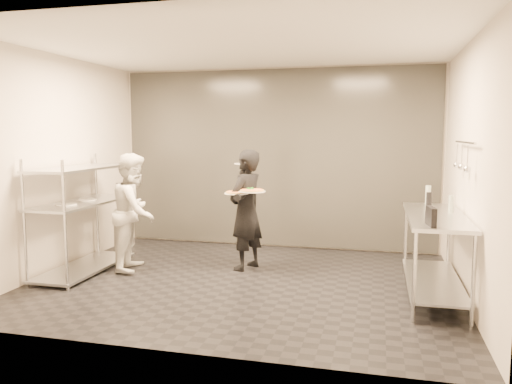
% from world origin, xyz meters
% --- Properties ---
extents(room_shell, '(5.00, 4.00, 2.80)m').
position_xyz_m(room_shell, '(0.00, 1.18, 1.40)').
color(room_shell, black).
rests_on(room_shell, ground).
extents(pass_rack, '(0.60, 1.60, 1.50)m').
position_xyz_m(pass_rack, '(-2.15, -0.00, 0.77)').
color(pass_rack, '#BABCC1').
rests_on(pass_rack, ground).
extents(prep_counter, '(0.60, 1.80, 0.92)m').
position_xyz_m(prep_counter, '(2.18, 0.00, 0.63)').
color(prep_counter, '#BABCC1').
rests_on(prep_counter, ground).
extents(utensil_rail, '(0.07, 1.20, 0.31)m').
position_xyz_m(utensil_rail, '(2.43, -0.00, 1.55)').
color(utensil_rail, '#BABCC1').
rests_on(utensil_rail, room_shell).
extents(waiter, '(0.57, 0.68, 1.59)m').
position_xyz_m(waiter, '(-0.11, 0.59, 0.79)').
color(waiter, black).
rests_on(waiter, ground).
extents(chef, '(0.72, 0.85, 1.53)m').
position_xyz_m(chef, '(-1.55, 0.25, 0.77)').
color(chef, silver).
rests_on(chef, ground).
extents(pizza_plate_near, '(0.31, 0.31, 0.05)m').
position_xyz_m(pizza_plate_near, '(-0.19, 0.42, 1.04)').
color(pizza_plate_near, silver).
rests_on(pizza_plate_near, waiter).
extents(pizza_plate_far, '(0.34, 0.34, 0.05)m').
position_xyz_m(pizza_plate_far, '(0.01, 0.42, 1.07)').
color(pizza_plate_far, silver).
rests_on(pizza_plate_far, waiter).
extents(salad_plate, '(0.31, 0.31, 0.07)m').
position_xyz_m(salad_plate, '(-0.19, 0.88, 1.40)').
color(salad_plate, silver).
rests_on(salad_plate, waiter).
extents(pos_monitor, '(0.09, 0.26, 0.18)m').
position_xyz_m(pos_monitor, '(2.06, -0.72, 1.01)').
color(pos_monitor, black).
rests_on(pos_monitor, prep_counter).
extents(bottle_green, '(0.07, 0.07, 0.23)m').
position_xyz_m(bottle_green, '(2.17, 0.80, 1.04)').
color(bottle_green, '#92A094').
rests_on(bottle_green, prep_counter).
extents(bottle_clear, '(0.06, 0.06, 0.19)m').
position_xyz_m(bottle_clear, '(2.35, 0.18, 1.02)').
color(bottle_clear, '#92A094').
rests_on(bottle_clear, prep_counter).
extents(bottle_dark, '(0.06, 0.06, 0.22)m').
position_xyz_m(bottle_dark, '(2.12, 0.19, 1.03)').
color(bottle_dark, black).
rests_on(bottle_dark, prep_counter).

